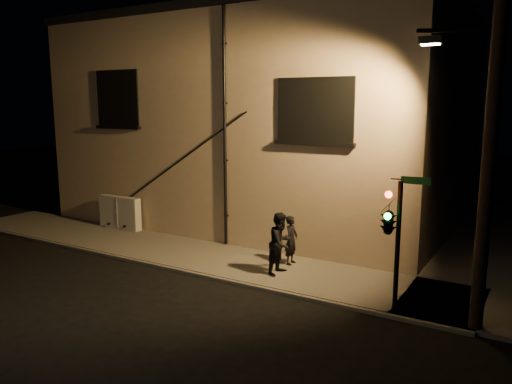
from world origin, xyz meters
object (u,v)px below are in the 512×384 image
Objects in this scene: pedestrian_b at (281,243)px; traffic_signal at (389,220)px; pedestrian_a at (291,240)px; streetlamp_pole at (484,165)px; utility_cabinet at (120,212)px.

traffic_signal is at bearing -99.25° from pedestrian_b.
pedestrian_a is 0.47× the size of traffic_signal.
traffic_signal is (3.48, -0.91, 1.31)m from pedestrian_b.
utility_cabinet is at bearing 169.92° from streetlamp_pole.
traffic_signal is 2.52m from streetlamp_pole.
traffic_signal is (3.61, -1.88, 1.47)m from pedestrian_a.
streetlamp_pole is (13.77, -2.45, 3.08)m from utility_cabinet.
streetlamp_pole is at bearing -94.23° from pedestrian_b.
traffic_signal is 0.46× the size of streetlamp_pole.
streetlamp_pole reaches higher than utility_cabinet.
utility_cabinet is 0.60× the size of traffic_signal.
pedestrian_a is at bearing -3.85° from utility_cabinet.
utility_cabinet is 14.32m from streetlamp_pole.
pedestrian_b is at bearing 165.30° from traffic_signal.
pedestrian_a is 4.33m from traffic_signal.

